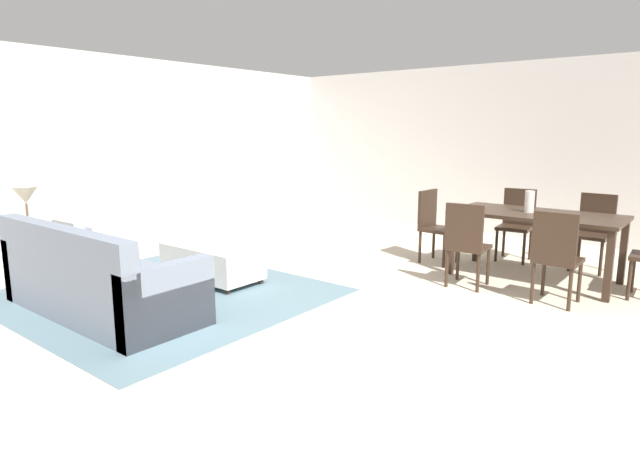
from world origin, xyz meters
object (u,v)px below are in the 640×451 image
Objects in this scene: side_table at (31,246)px; dining_chair_near_left at (466,240)px; dining_chair_far_right at (594,228)px; table_lamp at (26,197)px; dining_chair_near_right at (556,253)px; dining_chair_far_left at (517,220)px; ottoman_table at (212,260)px; dining_table at (536,221)px; couch at (97,283)px; dining_chair_head_west at (434,222)px; vase_centerpiece at (529,202)px.

dining_chair_near_left reaches higher than side_table.
dining_chair_near_left and dining_chair_far_right have the same top height.
table_lamp is at bearing 0.00° from side_table.
dining_chair_far_left is at bearing 119.35° from dining_chair_near_right.
table_lamp reaches higher than dining_chair_near_right.
ottoman_table is 2.79m from dining_chair_near_left.
dining_table is (4.16, 3.67, -0.30)m from table_lamp.
couch is 1.87× the size of ottoman_table.
dining_chair_near_right is (0.44, -0.82, -0.15)m from dining_table.
couch is 4.00m from dining_chair_head_west.
couch is 4.63m from dining_table.
table_lamp is 6.45m from dining_chair_far_right.
vase_centerpiece is at bearing 41.87° from side_table.
dining_chair_near_right is 1.67m from dining_chair_far_right.
table_lamp is (-1.37, 0.01, 0.68)m from couch.
dining_chair_far_right is (3.23, 3.17, 0.29)m from ottoman_table.
vase_centerpiece is at bearing 122.94° from dining_chair_near_right.
dining_chair_far_left is 1.00× the size of dining_chair_far_right.
vase_centerpiece reaches higher than dining_chair_near_right.
couch is at bearing -127.16° from dining_table.
vase_centerpiece is (4.08, 3.65, 0.44)m from side_table.
table_lamp is 0.57× the size of dining_chair_far_right.
side_table is 5.55m from dining_table.
dining_chair_far_right is at bearing 62.82° from dining_table.
dining_chair_near_left is 0.96m from vase_centerpiece.
dining_chair_head_west is (-1.25, 0.01, -0.15)m from dining_table.
couch is at bearing -138.49° from dining_chair_near_right.
dining_chair_far_right is at bearing 26.31° from dining_chair_head_west.
vase_centerpiece reaches higher than dining_chair_near_left.
dining_chair_head_west reaches higher than dining_table.
dining_table is 0.96m from dining_chair_far_right.
side_table is at bearing 179.47° from couch.
dining_chair_head_west is (-0.79, -0.78, 0.00)m from dining_chair_far_left.
dining_chair_head_west is (2.91, 3.68, 0.08)m from side_table.
dining_chair_near_right reaches higher than dining_table.
table_lamp is 4.69m from dining_chair_near_left.
dining_chair_far_right is (0.43, 0.84, -0.15)m from dining_table.
dining_chair_head_west is (-1.69, -0.83, 0.00)m from dining_chair_far_right.
ottoman_table is 1.25× the size of dining_chair_head_west.
couch is at bearing -0.53° from side_table.
ottoman_table is at bearing 44.61° from table_lamp.
dining_table is at bearing 39.71° from ottoman_table.
dining_chair_far_right is at bearing 44.48° from table_lamp.
dining_table reaches higher than side_table.
couch reaches higher than ottoman_table.
dining_chair_near_left is 1.00× the size of dining_chair_near_right.
vase_centerpiece is (2.71, 3.67, 0.59)m from couch.
table_lamp is 0.57× the size of dining_chair_near_right.
dining_chair_near_left and dining_chair_far_left have the same top height.
side_table is at bearing -135.52° from dining_chair_far_right.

